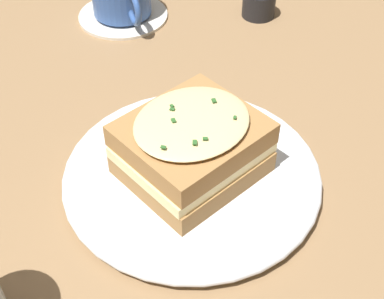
{
  "coord_description": "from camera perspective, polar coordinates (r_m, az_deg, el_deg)",
  "views": [
    {
      "loc": [
        0.27,
        0.25,
        0.4
      ],
      "look_at": [
        -0.01,
        0.01,
        0.05
      ],
      "focal_mm": 50.0,
      "sensor_mm": 36.0,
      "label": 1
    }
  ],
  "objects": [
    {
      "name": "condiment_pot",
      "position": [
        0.81,
        7.15,
        15.15
      ],
      "size": [
        0.05,
        0.05,
        0.04
      ],
      "primitive_type": "cylinder",
      "color": "black",
      "rests_on": "ground_plane"
    },
    {
      "name": "dinner_plate",
      "position": [
        0.54,
        0.0,
        -2.75
      ],
      "size": [
        0.26,
        0.26,
        0.02
      ],
      "color": "white",
      "rests_on": "ground_plane"
    },
    {
      "name": "sandwich",
      "position": [
        0.51,
        -0.01,
        0.38
      ],
      "size": [
        0.14,
        0.13,
        0.07
      ],
      "rotation": [
        0.0,
        0.0,
        6.16
      ],
      "color": "#A37542",
      "rests_on": "dinner_plate"
    },
    {
      "name": "ground_plane",
      "position": [
        0.55,
        -1.77,
        -3.63
      ],
      "size": [
        2.4,
        2.4,
        0.0
      ],
      "primitive_type": "plane",
      "color": "olive"
    }
  ]
}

